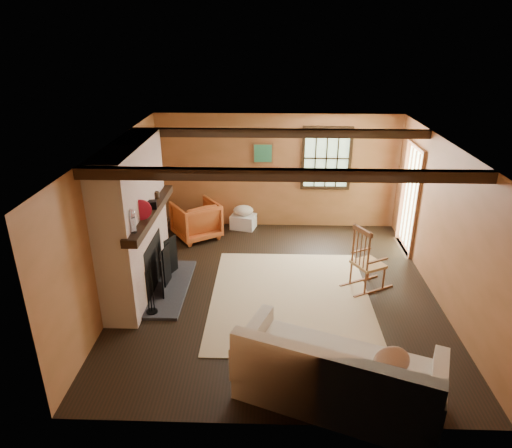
{
  "coord_description": "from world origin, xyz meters",
  "views": [
    {
      "loc": [
        -0.14,
        -6.43,
        3.91
      ],
      "look_at": [
        -0.37,
        0.4,
        1.01
      ],
      "focal_mm": 32.0,
      "sensor_mm": 36.0,
      "label": 1
    }
  ],
  "objects_px": {
    "rocking_chair": "(367,262)",
    "armchair": "(196,220)",
    "laundry_basket": "(243,221)",
    "sofa": "(337,378)",
    "fireplace": "(136,227)"
  },
  "relations": [
    {
      "from": "fireplace",
      "to": "rocking_chair",
      "type": "height_order",
      "value": "fireplace"
    },
    {
      "from": "rocking_chair",
      "to": "armchair",
      "type": "xyz_separation_m",
      "value": [
        -3.07,
        1.88,
        -0.08
      ]
    },
    {
      "from": "rocking_chair",
      "to": "sofa",
      "type": "height_order",
      "value": "rocking_chair"
    },
    {
      "from": "rocking_chair",
      "to": "armchair",
      "type": "height_order",
      "value": "rocking_chair"
    },
    {
      "from": "rocking_chair",
      "to": "laundry_basket",
      "type": "bearing_deg",
      "value": 13.37
    },
    {
      "from": "fireplace",
      "to": "laundry_basket",
      "type": "distance_m",
      "value": 3.12
    },
    {
      "from": "armchair",
      "to": "sofa",
      "type": "bearing_deg",
      "value": 83.32
    },
    {
      "from": "rocking_chair",
      "to": "armchair",
      "type": "bearing_deg",
      "value": 29.96
    },
    {
      "from": "sofa",
      "to": "laundry_basket",
      "type": "bearing_deg",
      "value": 126.46
    },
    {
      "from": "fireplace",
      "to": "armchair",
      "type": "height_order",
      "value": "fireplace"
    },
    {
      "from": "rocking_chair",
      "to": "sofa",
      "type": "xyz_separation_m",
      "value": [
        -0.8,
        -2.54,
        -0.14
      ]
    },
    {
      "from": "sofa",
      "to": "armchair",
      "type": "distance_m",
      "value": 4.97
    },
    {
      "from": "fireplace",
      "to": "laundry_basket",
      "type": "relative_size",
      "value": 4.8
    },
    {
      "from": "laundry_basket",
      "to": "armchair",
      "type": "bearing_deg",
      "value": -151.34
    },
    {
      "from": "laundry_basket",
      "to": "rocking_chair",
      "type": "bearing_deg",
      "value": -48.16
    }
  ]
}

